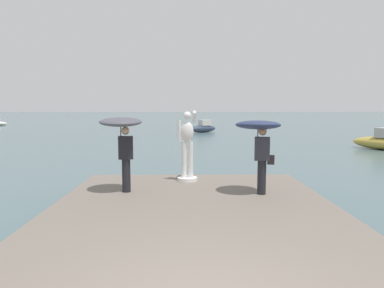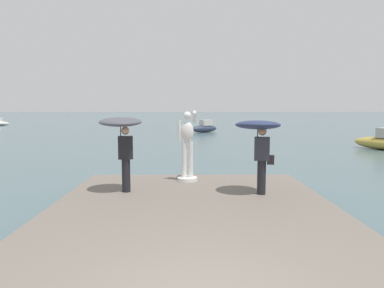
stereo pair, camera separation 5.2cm
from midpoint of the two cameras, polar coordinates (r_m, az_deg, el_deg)
ground_plane at (r=43.67m, az=-0.76°, el=2.43°), size 400.00×400.00×0.00m
pier at (r=6.54m, az=0.42°, el=-15.80°), size 6.52×10.96×0.40m
statue_white_figure at (r=10.64m, az=-0.91°, el=-0.69°), size 0.60×0.86×2.14m
onlooker_left at (r=9.36m, az=-11.42°, el=1.91°), size 1.26×1.27×2.00m
onlooker_right at (r=9.13m, az=10.69°, el=1.61°), size 1.39×1.40×1.93m
boat_near at (r=37.94m, az=1.80°, el=2.67°), size 3.35×2.79×1.34m
boat_leftward at (r=25.09m, az=28.69°, el=0.34°), size 3.32×3.94×1.38m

